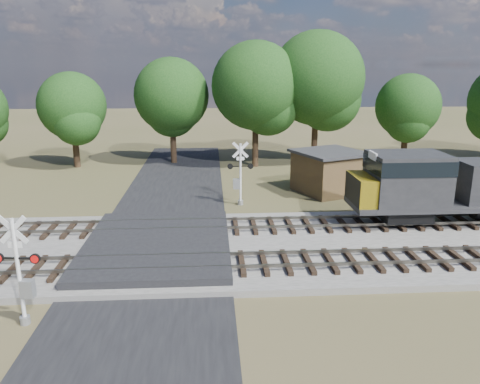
{
  "coord_description": "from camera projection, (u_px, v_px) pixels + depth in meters",
  "views": [
    {
      "loc": [
        2.7,
        -21.25,
        8.96
      ],
      "look_at": [
        4.16,
        2.0,
        2.6
      ],
      "focal_mm": 35.0,
      "sensor_mm": 36.0,
      "label": 1
    }
  ],
  "objects": [
    {
      "name": "ground",
      "position": [
        157.0,
        256.0,
        22.65
      ],
      "size": [
        160.0,
        160.0,
        0.0
      ],
      "primitive_type": "plane",
      "color": "#474927",
      "rests_on": "ground"
    },
    {
      "name": "ballast_bed",
      "position": [
        357.0,
        244.0,
        23.7
      ],
      "size": [
        140.0,
        10.0,
        0.3
      ],
      "primitive_type": "cube",
      "color": "gray",
      "rests_on": "ground"
    },
    {
      "name": "road",
      "position": [
        157.0,
        255.0,
        22.64
      ],
      "size": [
        7.0,
        60.0,
        0.08
      ],
      "primitive_type": "cube",
      "color": "black",
      "rests_on": "ground"
    },
    {
      "name": "crossing_panel",
      "position": [
        158.0,
        246.0,
        23.05
      ],
      "size": [
        7.0,
        9.0,
        0.62
      ],
      "primitive_type": "cube",
      "color": "#262628",
      "rests_on": "ground"
    },
    {
      "name": "track_near",
      "position": [
        222.0,
        263.0,
        20.81
      ],
      "size": [
        140.0,
        2.6,
        0.33
      ],
      "color": "black",
      "rests_on": "ballast_bed"
    },
    {
      "name": "track_far",
      "position": [
        220.0,
        226.0,
        25.62
      ],
      "size": [
        140.0,
        2.6,
        0.33
      ],
      "color": "black",
      "rests_on": "ballast_bed"
    },
    {
      "name": "crossing_signal_near",
      "position": [
        22.0,
        280.0,
        16.27
      ],
      "size": [
        1.65,
        0.38,
        4.09
      ],
      "rotation": [
        0.0,
        0.0,
        -0.12
      ],
      "color": "silver",
      "rests_on": "ground"
    },
    {
      "name": "crossing_signal_far",
      "position": [
        239.0,
        179.0,
        30.46
      ],
      "size": [
        1.69,
        0.37,
        4.21
      ],
      "rotation": [
        0.0,
        0.0,
        3.15
      ],
      "color": "silver",
      "rests_on": "ground"
    },
    {
      "name": "equipment_shed",
      "position": [
        329.0,
        171.0,
        33.65
      ],
      "size": [
        5.79,
        5.79,
        3.01
      ],
      "rotation": [
        0.0,
        0.0,
        0.4
      ],
      "color": "#4E3921",
      "rests_on": "ground"
    },
    {
      "name": "treeline",
      "position": [
        294.0,
        92.0,
        41.21
      ],
      "size": [
        80.8,
        10.62,
        11.96
      ],
      "color": "black",
      "rests_on": "ground"
    }
  ]
}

